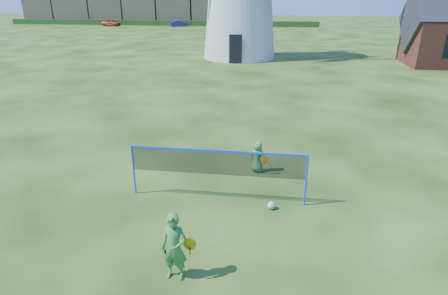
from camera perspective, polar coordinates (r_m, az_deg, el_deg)
name	(u,v)px	position (r m, az deg, el deg)	size (l,w,h in m)	color
ground	(215,201)	(11.05, -1.40, -8.14)	(220.00, 220.00, 0.00)	black
badminton_net	(217,164)	(10.66, -1.03, -2.45)	(5.05, 0.05, 1.55)	blue
player_girl	(174,247)	(8.05, -7.51, -14.75)	(0.71, 0.41, 1.52)	#378234
player_boy	(258,157)	(12.67, 5.17, -1.44)	(0.65, 0.46, 1.06)	#418743
play_ball	(271,205)	(10.72, 7.18, -8.69)	(0.22, 0.22, 0.22)	green
terraced_houses	(145,3)	(86.15, -11.82, 20.59)	(51.03, 8.40, 8.15)	#9C8C68
hedge	(159,23)	(79.19, -9.86, 18.08)	(62.00, 0.80, 1.00)	#193814
car_left	(111,23)	(79.40, -16.74, 17.61)	(1.49, 3.70, 1.26)	#98341B
car_right	(179,24)	(75.70, -6.82, 18.11)	(1.19, 3.40, 1.12)	navy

